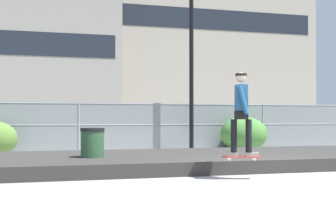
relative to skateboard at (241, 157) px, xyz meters
name	(u,v)px	position (x,y,z in m)	size (l,w,h in m)	color
ground_plane	(267,179)	(0.53, -0.11, -0.45)	(120.00, 120.00, 0.00)	gray
gravel_berm	(221,159)	(0.53, 2.56, -0.30)	(17.16, 3.97, 0.31)	#33302D
skateboard	(241,157)	(0.00, 0.00, 0.00)	(0.82, 0.39, 0.07)	#B22D2D
skater	(241,109)	(0.00, 0.00, 1.01)	(0.72, 0.62, 1.76)	gray
chain_fence	(176,127)	(0.53, 7.35, 0.48)	(22.21, 0.06, 1.85)	gray
street_lamp	(191,35)	(0.93, 6.59, 3.90)	(0.44, 0.44, 7.04)	black
parked_car_near	(105,128)	(-1.96, 10.28, 0.38)	(4.48, 2.10, 1.66)	#474C54
parked_car_mid	(240,127)	(4.44, 10.19, 0.38)	(4.43, 2.01, 1.66)	#B7BABF
library_building	(35,69)	(-7.60, 42.84, 6.76)	(19.22, 14.30, 14.42)	gray
office_block	(192,51)	(12.97, 45.96, 10.20)	(28.92, 15.43, 21.31)	#9E9384
shrub_center	(242,134)	(2.96, 6.57, 0.21)	(1.72, 1.41, 1.33)	#477F38
shrub_right	(246,134)	(3.27, 6.90, 0.20)	(1.68, 1.38, 1.30)	#477F38
trash_bin	(92,149)	(-2.93, 2.22, 0.06)	(0.59, 0.59, 1.03)	#2D5133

